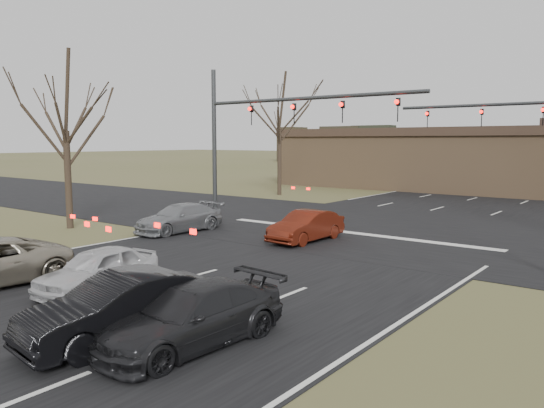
{
  "coord_description": "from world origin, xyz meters",
  "views": [
    {
      "loc": [
        11.7,
        -8.17,
        4.19
      ],
      "look_at": [
        0.5,
        6.44,
        2.0
      ],
      "focal_mm": 35.0,
      "sensor_mm": 36.0,
      "label": 1
    }
  ],
  "objects_px": {
    "building": "(526,160)",
    "car_charcoal_sedan": "(192,316)",
    "car_red_ahead": "(306,226)",
    "mast_arm_near": "(261,124)",
    "car_white_sedan": "(98,270)",
    "car_grey_ahead": "(179,218)",
    "car_black_hatch": "(122,308)"
  },
  "relations": [
    {
      "from": "car_white_sedan",
      "to": "car_grey_ahead",
      "type": "relative_size",
      "value": 0.83
    },
    {
      "from": "mast_arm_near",
      "to": "car_white_sedan",
      "type": "height_order",
      "value": "mast_arm_near"
    },
    {
      "from": "building",
      "to": "car_black_hatch",
      "type": "height_order",
      "value": "building"
    },
    {
      "from": "building",
      "to": "car_grey_ahead",
      "type": "height_order",
      "value": "building"
    },
    {
      "from": "building",
      "to": "car_white_sedan",
      "type": "xyz_separation_m",
      "value": [
        -2.93,
        -37.67,
        -2.03
      ]
    },
    {
      "from": "car_charcoal_sedan",
      "to": "car_grey_ahead",
      "type": "relative_size",
      "value": 0.97
    },
    {
      "from": "mast_arm_near",
      "to": "car_black_hatch",
      "type": "bearing_deg",
      "value": -61.57
    },
    {
      "from": "building",
      "to": "car_grey_ahead",
      "type": "bearing_deg",
      "value": -106.07
    },
    {
      "from": "building",
      "to": "car_red_ahead",
      "type": "relative_size",
      "value": 10.84
    },
    {
      "from": "car_white_sedan",
      "to": "mast_arm_near",
      "type": "bearing_deg",
      "value": 102.21
    },
    {
      "from": "car_grey_ahead",
      "to": "car_red_ahead",
      "type": "distance_m",
      "value": 6.21
    },
    {
      "from": "car_grey_ahead",
      "to": "car_red_ahead",
      "type": "relative_size",
      "value": 1.13
    },
    {
      "from": "building",
      "to": "car_black_hatch",
      "type": "xyz_separation_m",
      "value": [
        0.63,
        -39.51,
        -1.96
      ]
    },
    {
      "from": "car_white_sedan",
      "to": "car_charcoal_sedan",
      "type": "relative_size",
      "value": 0.86
    },
    {
      "from": "mast_arm_near",
      "to": "car_red_ahead",
      "type": "bearing_deg",
      "value": -31.43
    },
    {
      "from": "mast_arm_near",
      "to": "car_white_sedan",
      "type": "distance_m",
      "value": 14.1
    },
    {
      "from": "mast_arm_near",
      "to": "car_grey_ahead",
      "type": "distance_m",
      "value": 6.45
    },
    {
      "from": "building",
      "to": "car_red_ahead",
      "type": "bearing_deg",
      "value": -95.12
    },
    {
      "from": "car_black_hatch",
      "to": "building",
      "type": "bearing_deg",
      "value": 98.27
    },
    {
      "from": "car_grey_ahead",
      "to": "car_black_hatch",
      "type": "bearing_deg",
      "value": -44.11
    },
    {
      "from": "car_red_ahead",
      "to": "building",
      "type": "bearing_deg",
      "value": 86.41
    },
    {
      "from": "mast_arm_near",
      "to": "car_black_hatch",
      "type": "xyz_separation_m",
      "value": [
        7.86,
        -14.51,
        -4.37
      ]
    },
    {
      "from": "car_white_sedan",
      "to": "car_grey_ahead",
      "type": "xyz_separation_m",
      "value": [
        -5.57,
        8.16,
        0.01
      ]
    },
    {
      "from": "car_charcoal_sedan",
      "to": "car_grey_ahead",
      "type": "distance_m",
      "value": 14.03
    },
    {
      "from": "car_grey_ahead",
      "to": "car_white_sedan",
      "type": "bearing_deg",
      "value": -52.16
    },
    {
      "from": "building",
      "to": "car_charcoal_sedan",
      "type": "relative_size",
      "value": 9.87
    },
    {
      "from": "car_red_ahead",
      "to": "car_charcoal_sedan",
      "type": "bearing_deg",
      "value": -66.08
    },
    {
      "from": "mast_arm_near",
      "to": "car_black_hatch",
      "type": "relative_size",
      "value": 2.82
    },
    {
      "from": "car_black_hatch",
      "to": "car_grey_ahead",
      "type": "relative_size",
      "value": 0.97
    },
    {
      "from": "car_white_sedan",
      "to": "car_red_ahead",
      "type": "xyz_separation_m",
      "value": [
        0.43,
        9.78,
        0.01
      ]
    },
    {
      "from": "building",
      "to": "car_white_sedan",
      "type": "distance_m",
      "value": 37.84
    },
    {
      "from": "car_grey_ahead",
      "to": "mast_arm_near",
      "type": "bearing_deg",
      "value": 77.78
    }
  ]
}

